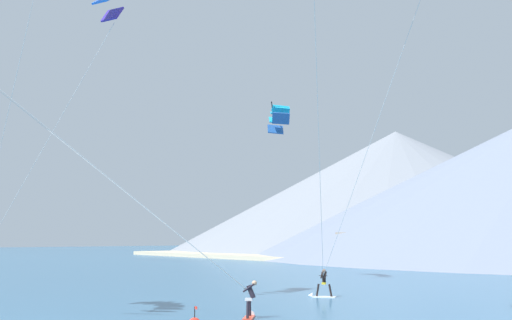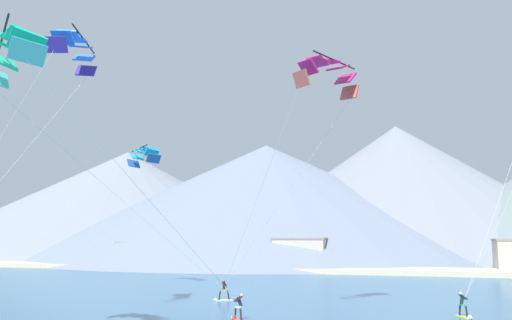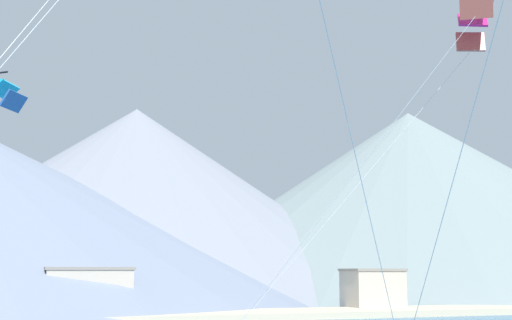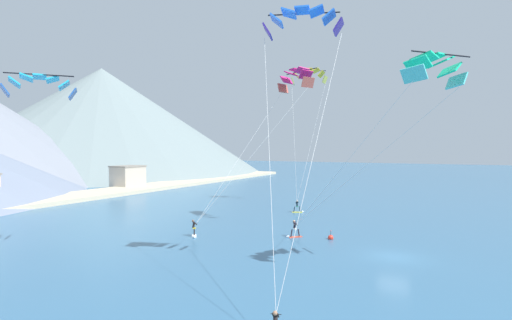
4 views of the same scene
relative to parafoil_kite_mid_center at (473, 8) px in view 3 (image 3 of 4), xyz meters
The scene contains 6 objects.
parafoil_kite_mid_center is the anchor object (origin of this frame).
shoreline_strip 47.87m from the parafoil_kite_mid_center, 101.61° to the left, with size 180.00×10.00×0.70m, color beige.
shore_building_harbour_front 51.23m from the parafoil_kite_mid_center, 103.61° to the left, with size 8.86×4.60×5.22m.
shore_building_quay_east 54.46m from the parafoil_kite_mid_center, 65.93° to the left, with size 6.55×5.01×5.11m.
mountain_peak_west_ridge 108.67m from the parafoil_kite_mid_center, 87.61° to the left, with size 106.47×106.47×36.20m.
mountain_peak_far_spur 114.55m from the parafoil_kite_mid_center, 58.82° to the left, with size 114.26×114.26×37.49m.
Camera 3 is at (-12.22, -14.47, 4.74)m, focal length 50.00 mm.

